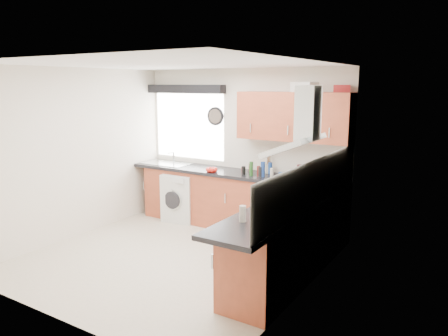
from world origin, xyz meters
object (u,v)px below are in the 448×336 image
Objects in this scene: oven at (289,242)px; extractor_hood at (301,129)px; washing_machine at (182,197)px; upper_cabinets at (294,117)px.

extractor_hood is (0.10, -0.00, 1.34)m from oven.
extractor_hood reaches higher than washing_machine.
extractor_hood is at bearing -63.87° from upper_cabinets.
extractor_hood is 3.08m from washing_machine.
oven is at bearing -33.79° from washing_machine.
upper_cabinets is at bearing 116.13° from extractor_hood.
extractor_hood is 1.48m from upper_cabinets.
oven is 1.09× the size of extractor_hood.
washing_machine is at bearing 156.47° from extractor_hood.
extractor_hood is at bearing -32.94° from washing_machine.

